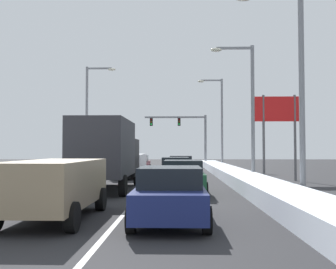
{
  "coord_description": "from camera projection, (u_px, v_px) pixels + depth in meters",
  "views": [
    {
      "loc": [
        1.7,
        -4.25,
        1.97
      ],
      "look_at": [
        0.86,
        25.07,
        3.13
      ],
      "focal_mm": 41.55,
      "sensor_mm": 36.0,
      "label": 1
    }
  ],
  "objects": [
    {
      "name": "ground_plane",
      "position": [
        148.0,
        186.0,
        21.39
      ],
      "size": [
        120.0,
        120.0,
        0.0
      ],
      "primitive_type": "plane",
      "color": "#28282B"
    },
    {
      "name": "suv_white_center_lane_third",
      "position": [
        130.0,
        163.0,
        27.28
      ],
      "size": [
        2.16,
        4.9,
        1.67
      ],
      "color": "silver",
      "rests_on": "ground"
    },
    {
      "name": "sedan_silver_right_lane_third",
      "position": [
        176.0,
        169.0,
        24.27
      ],
      "size": [
        2.0,
        4.5,
        1.51
      ],
      "color": "#B7BABF",
      "rests_on": "ground"
    },
    {
      "name": "roadside_sign_right",
      "position": [
        279.0,
        118.0,
        24.93
      ],
      "size": [
        3.2,
        0.16,
        5.5
      ],
      "color": "#59595B",
      "rests_on": "ground"
    },
    {
      "name": "sedan_green_right_lane_second",
      "position": [
        183.0,
        177.0,
        17.41
      ],
      "size": [
        2.0,
        4.5,
        1.51
      ],
      "color": "#1E5633",
      "rests_on": "ground"
    },
    {
      "name": "sedan_charcoal_right_lane_fourth",
      "position": [
        181.0,
        165.0,
        29.98
      ],
      "size": [
        2.0,
        4.5,
        1.51
      ],
      "color": "#38383D",
      "rests_on": "ground"
    },
    {
      "name": "box_truck_center_lane_second",
      "position": [
        107.0,
        151.0,
        18.91
      ],
      "size": [
        2.53,
        7.2,
        3.36
      ],
      "color": "black",
      "rests_on": "ground"
    },
    {
      "name": "street_lamp_right_far",
      "position": [
        219.0,
        116.0,
        40.75
      ],
      "size": [
        2.66,
        0.36,
        9.45
      ],
      "color": "gray",
      "rests_on": "ground"
    },
    {
      "name": "traffic_light_gantry",
      "position": [
        186.0,
        129.0,
        47.24
      ],
      "size": [
        7.54,
        0.47,
        6.2
      ],
      "color": "slate",
      "rests_on": "ground"
    },
    {
      "name": "lane_stripe_between_right_lane_and_center_lane",
      "position": [
        154.0,
        180.0,
        25.68
      ],
      "size": [
        0.14,
        47.28,
        0.01
      ],
      "primitive_type": "cube",
      "color": "silver",
      "rests_on": "ground"
    },
    {
      "name": "street_lamp_left_mid",
      "position": [
        90.0,
        110.0,
        34.26
      ],
      "size": [
        2.66,
        0.36,
        9.34
      ],
      "color": "gray",
      "rests_on": "ground"
    },
    {
      "name": "snow_bank_left_shoulder",
      "position": [
        74.0,
        173.0,
        25.85
      ],
      "size": [
        2.01,
        47.28,
        0.79
      ],
      "primitive_type": "cube",
      "color": "silver",
      "rests_on": "ground"
    },
    {
      "name": "sedan_navy_right_lane_nearest",
      "position": [
        170.0,
        194.0,
        10.62
      ],
      "size": [
        2.0,
        4.5,
        1.51
      ],
      "color": "navy",
      "rests_on": "ground"
    },
    {
      "name": "street_lamp_right_near",
      "position": [
        292.0,
        74.0,
        14.97
      ],
      "size": [
        2.66,
        0.36,
        8.15
      ],
      "color": "gray",
      "rests_on": "ground"
    },
    {
      "name": "snow_bank_right_shoulder",
      "position": [
        234.0,
        175.0,
        25.54
      ],
      "size": [
        1.83,
        47.28,
        0.66
      ],
      "primitive_type": "cube",
      "color": "silver",
      "rests_on": "ground"
    },
    {
      "name": "suv_tan_center_lane_nearest",
      "position": [
        55.0,
        184.0,
        10.98
      ],
      "size": [
        2.16,
        4.9,
        1.67
      ],
      "color": "#937F60",
      "rests_on": "ground"
    },
    {
      "name": "sedan_maroon_center_lane_fourth",
      "position": [
        138.0,
        164.0,
        33.28
      ],
      "size": [
        2.0,
        4.5,
        1.51
      ],
      "color": "maroon",
      "rests_on": "ground"
    },
    {
      "name": "street_lamp_right_mid",
      "position": [
        247.0,
        100.0,
        23.56
      ],
      "size": [
        2.66,
        0.36,
        8.33
      ],
      "color": "gray",
      "rests_on": "ground"
    }
  ]
}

